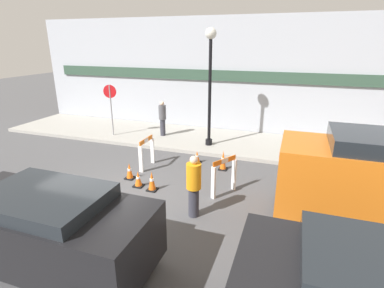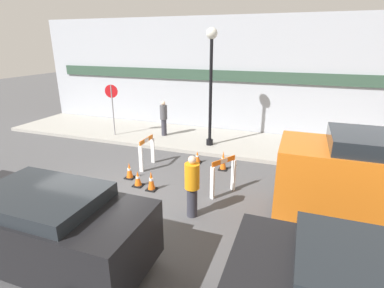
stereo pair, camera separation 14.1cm
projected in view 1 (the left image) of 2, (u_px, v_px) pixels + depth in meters
ground_plane at (109, 204)px, 8.44m from camera, size 60.00×60.00×0.00m
sidewalk_slab at (186, 138)px, 14.03m from camera, size 18.00×3.57×0.15m
storefront_facade at (199, 75)px, 14.82m from camera, size 18.00×0.22×5.50m
streetlamp_post at (210, 72)px, 11.87m from camera, size 0.44×0.44×4.72m
stop_sign at (111, 102)px, 13.68m from camera, size 0.59×0.16×2.36m
barricade_0 at (224, 175)px, 8.82m from camera, size 0.59×0.87×1.15m
barricade_1 at (147, 151)px, 10.73m from camera, size 0.14×0.95×1.11m
traffic_cone_0 at (138, 179)px, 9.41m from camera, size 0.30×0.30×0.52m
traffic_cone_1 at (152, 181)px, 9.15m from camera, size 0.30×0.30×0.62m
traffic_cone_2 at (197, 157)px, 11.27m from camera, size 0.30×0.30×0.46m
traffic_cone_3 at (223, 161)px, 10.63m from camera, size 0.30×0.30×0.71m
traffic_cone_4 at (130, 171)px, 9.94m from camera, size 0.30×0.30×0.55m
person_worker at (194, 185)px, 7.61m from camera, size 0.50×0.50×1.68m
person_pedestrian at (162, 117)px, 13.86m from camera, size 0.47×0.47×1.63m
parked_car_1 at (48, 226)px, 5.79m from camera, size 4.21×1.95×1.71m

